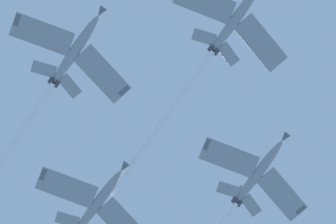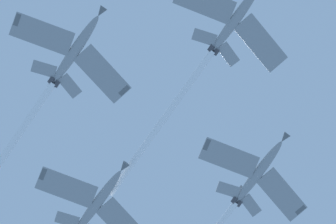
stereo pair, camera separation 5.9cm
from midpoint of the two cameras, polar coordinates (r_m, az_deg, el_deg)
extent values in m
ellipsoid|color=gray|center=(116.72, 5.06, 6.91)|extent=(10.41, 8.81, 3.11)
ellipsoid|color=black|center=(117.36, 5.62, 7.77)|extent=(2.89, 2.60, 1.30)
cube|color=gray|center=(117.78, 6.89, 5.09)|extent=(7.03, 9.68, 0.73)
cube|color=#595E60|center=(118.96, 8.34, 3.85)|extent=(1.93, 1.39, 0.38)
cube|color=gray|center=(115.67, 2.74, 8.10)|extent=(9.34, 8.30, 0.73)
cube|color=gray|center=(117.22, 4.51, 4.29)|extent=(2.96, 4.01, 0.42)
cube|color=gray|center=(116.31, 2.72, 5.56)|extent=(4.00, 3.48, 0.42)
cube|color=#595E60|center=(118.11, 3.57, 5.09)|extent=(2.28, 1.88, 3.12)
cylinder|color=#38383D|center=(116.76, 3.57, 4.47)|extent=(1.36, 1.32, 0.94)
cylinder|color=#38383D|center=(116.58, 3.22, 4.72)|extent=(1.36, 1.32, 0.94)
cylinder|color=white|center=(117.93, -0.53, -0.87)|extent=(21.79, 17.80, 5.06)
ellipsoid|color=gray|center=(121.53, 6.75, -4.43)|extent=(10.48, 8.69, 3.42)
cone|color=#595E60|center=(121.07, 8.63, -1.90)|extent=(2.14, 2.04, 1.46)
ellipsoid|color=black|center=(121.91, 7.27, -3.57)|extent=(2.91, 2.58, 1.37)
cube|color=gray|center=(123.40, 8.45, -6.06)|extent=(6.94, 9.68, 0.82)
cube|color=#595E60|center=(125.12, 9.81, -7.13)|extent=(1.92, 1.37, 0.43)
cube|color=gray|center=(119.84, 4.56, -3.39)|extent=(9.30, 8.36, 0.82)
cube|color=#595E60|center=(118.84, 2.91, -2.42)|extent=(1.66, 1.84, 0.43)
cube|color=gray|center=(122.89, 6.18, -6.87)|extent=(2.93, 4.00, 0.47)
cube|color=gray|center=(121.37, 4.50, -5.74)|extent=(3.99, 3.50, 0.47)
cube|color=#595E60|center=(123.39, 5.27, -6.04)|extent=(2.35, 1.90, 3.17)
cylinder|color=#38383D|center=(122.28, 5.30, -6.73)|extent=(1.38, 1.32, 0.96)
cylinder|color=#38383D|center=(121.98, 4.96, -6.51)|extent=(1.38, 1.32, 0.96)
ellipsoid|color=gray|center=(114.79, -6.84, 4.60)|extent=(10.33, 8.89, 3.42)
cone|color=#595E60|center=(114.26, -4.98, 7.38)|extent=(2.14, 2.06, 1.46)
ellipsoid|color=black|center=(115.18, -6.26, 5.50)|extent=(2.89, 2.62, 1.37)
cube|color=gray|center=(115.17, -4.86, 2.81)|extent=(7.10, 9.67, 0.82)
cube|color=#595E60|center=(115.80, -3.25, 1.59)|extent=(1.92, 1.40, 0.43)
cube|color=gray|center=(114.63, -9.29, 5.70)|extent=(9.36, 8.24, 0.82)
cube|color=#595E60|center=(114.84, -11.10, 6.69)|extent=(1.63, 1.86, 0.43)
cube|color=gray|center=(115.58, -7.26, 1.92)|extent=(2.99, 4.01, 0.47)
cube|color=gray|center=(115.35, -9.16, 3.15)|extent=(4.00, 3.45, 0.47)
cube|color=#595E60|center=(116.79, -8.13, 2.72)|extent=(2.32, 1.95, 3.17)
cylinder|color=#38383D|center=(115.49, -8.24, 2.08)|extent=(1.38, 1.33, 0.96)
cylinder|color=#38383D|center=(115.44, -8.61, 2.32)|extent=(1.38, 1.33, 0.96)
cylinder|color=white|center=(118.26, -11.90, -3.06)|extent=(20.54, 17.17, 5.57)
ellipsoid|color=gray|center=(119.57, -5.17, -6.65)|extent=(10.50, 8.66, 3.46)
cone|color=#595E60|center=(118.11, -3.29, -4.11)|extent=(2.15, 2.04, 1.46)
ellipsoid|color=black|center=(119.64, -4.59, -5.77)|extent=(2.91, 2.58, 1.38)
cube|color=gray|center=(118.77, -7.49, -5.57)|extent=(9.29, 8.37, 0.83)
cube|color=#595E60|center=(118.42, -9.21, -4.57)|extent=(1.66, 1.84, 0.44)
cube|color=gray|center=(120.47, -7.45, -7.91)|extent=(3.99, 3.51, 0.48)
cube|color=#595E60|center=(122.15, -6.49, -8.20)|extent=(2.37, 1.90, 3.18)
camera|label=1|loc=(0.03, 90.01, 0.04)|focal=82.39mm
camera|label=2|loc=(0.03, -89.99, -0.04)|focal=82.39mm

